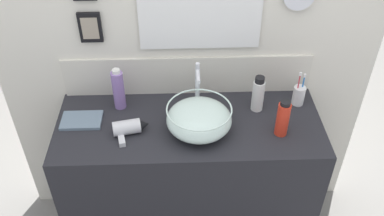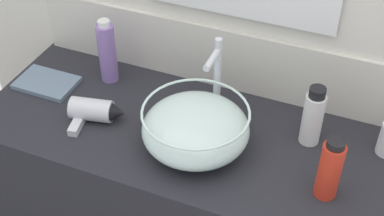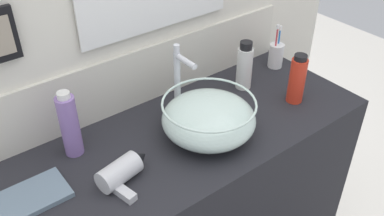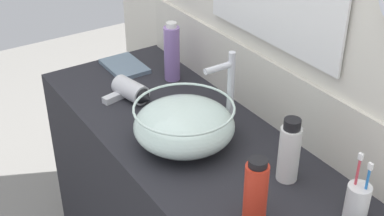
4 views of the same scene
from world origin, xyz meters
name	(u,v)px [view 1 (image 1 of 4)]	position (x,y,z in m)	size (l,w,h in m)	color
vanity_counter	(190,182)	(0.00, 0.00, 0.44)	(1.33, 0.53, 0.88)	#232328
back_panel	(187,45)	(0.00, 0.30, 1.16)	(1.99, 0.10, 2.32)	silver
glass_bowl_sink	(199,119)	(0.05, -0.05, 0.96)	(0.32, 0.32, 0.14)	silver
faucet	(198,84)	(0.05, 0.12, 1.04)	(0.02, 0.11, 0.27)	silver
hair_drier	(130,128)	(-0.29, -0.06, 0.92)	(0.18, 0.15, 0.07)	silver
toothbrush_cup	(299,95)	(0.58, 0.14, 0.94)	(0.06, 0.06, 0.20)	white
soap_dispenser	(258,94)	(0.35, 0.10, 0.98)	(0.06, 0.06, 0.20)	white
shampoo_bottle	(283,118)	(0.44, -0.09, 0.98)	(0.06, 0.06, 0.20)	red
spray_bottle	(118,89)	(-0.36, 0.15, 1.00)	(0.06, 0.06, 0.23)	#8C6BB2
hand_towel	(82,120)	(-0.54, 0.04, 0.89)	(0.20, 0.14, 0.02)	slate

